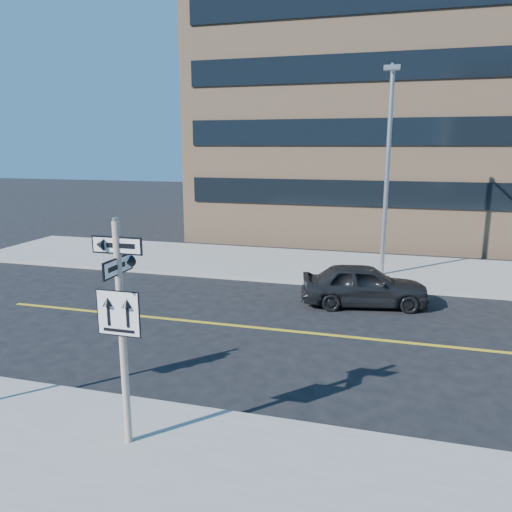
% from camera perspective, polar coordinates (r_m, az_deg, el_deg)
% --- Properties ---
extents(ground, '(120.00, 120.00, 0.00)m').
position_cam_1_polar(ground, '(11.85, -8.10, -14.47)').
color(ground, black).
rests_on(ground, ground).
extents(sign_pole, '(0.92, 0.92, 4.06)m').
position_cam_1_polar(sign_pole, '(8.84, -15.16, -7.20)').
color(sign_pole, white).
rests_on(sign_pole, near_sidewalk).
extents(parked_car_a, '(2.47, 4.49, 1.45)m').
position_cam_1_polar(parked_car_a, '(17.35, 12.25, -3.24)').
color(parked_car_a, black).
rests_on(parked_car_a, ground).
extents(streetlight_a, '(0.55, 2.25, 8.00)m').
position_cam_1_polar(streetlight_a, '(20.39, 14.82, 10.44)').
color(streetlight_a, gray).
rests_on(streetlight_a, far_sidewalk).
extents(building_brick, '(18.00, 18.00, 18.00)m').
position_cam_1_polar(building_brick, '(34.90, 12.26, 18.26)').
color(building_brick, tan).
rests_on(building_brick, ground).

